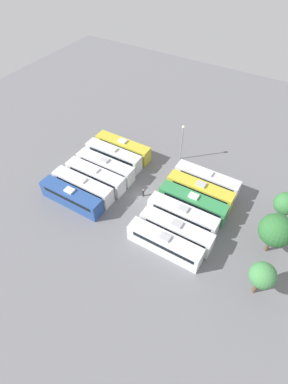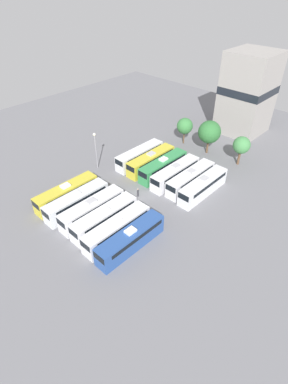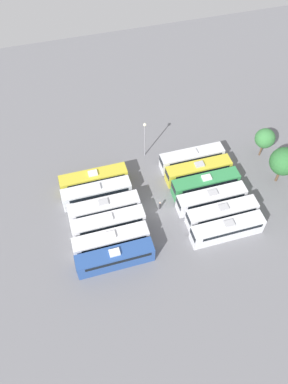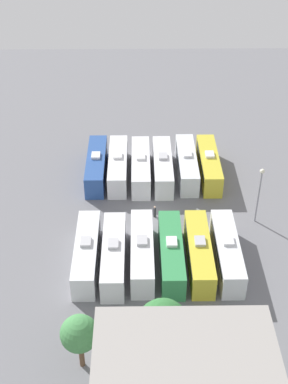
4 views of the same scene
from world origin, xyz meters
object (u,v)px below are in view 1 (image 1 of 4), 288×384
(bus_2, at_px, (105,167))
(bus_5, at_px, (71,197))
(bus_1, at_px, (114,156))
(bus_0, at_px, (123,147))
(bus_8, at_px, (193,203))
(bus_7, at_px, (200,191))
(bus_10, at_px, (176,230))
(bus_11, at_px, (165,243))
(tree_0, at_px, (286,204))
(light_pole, at_px, (182,137))
(bus_3, at_px, (96,176))
(tree_1, at_px, (276,230))
(bus_4, at_px, (83,186))
(bus_9, at_px, (183,215))
(bus_6, at_px, (207,180))
(tree_2, at_px, (263,275))
(worker_person, at_px, (143,193))

(bus_2, distance_m, bus_5, 9.47)
(bus_1, distance_m, bus_2, 3.53)
(bus_0, height_order, bus_8, same)
(bus_7, xyz_separation_m, bus_10, (9.82, 0.32, 0.00))
(bus_11, xyz_separation_m, tree_0, (-14.79, 13.50, 2.63))
(bus_11, height_order, light_pole, light_pole)
(bus_3, xyz_separation_m, tree_1, (-1.79, 31.49, 3.32))
(bus_10, height_order, tree_1, tree_1)
(bus_7, bearing_deg, bus_4, -61.90)
(bus_9, bearing_deg, light_pole, -152.56)
(tree_0, bearing_deg, bus_6, -95.79)
(bus_4, distance_m, bus_11, 18.60)
(bus_3, height_order, tree_1, tree_1)
(bus_8, bearing_deg, bus_5, -62.38)
(bus_6, xyz_separation_m, tree_1, (8.00, 13.47, 3.32))
(bus_5, bearing_deg, bus_7, 124.97)
(bus_1, bearing_deg, bus_8, 80.13)
(bus_7, height_order, tree_0, tree_0)
(bus_5, distance_m, tree_0, 35.24)
(tree_0, bearing_deg, bus_11, -42.40)
(bus_2, bearing_deg, bus_4, -2.69)
(bus_3, relative_size, tree_2, 1.89)
(bus_8, relative_size, bus_10, 1.00)
(bus_8, bearing_deg, tree_2, 56.27)
(bus_8, bearing_deg, bus_7, -178.73)
(tree_2, bearing_deg, bus_2, -105.66)
(light_pole, bearing_deg, tree_1, 58.85)
(bus_0, bearing_deg, bus_8, 70.99)
(bus_3, relative_size, tree_1, 1.58)
(bus_1, height_order, bus_8, same)
(worker_person, bearing_deg, bus_10, 61.45)
(bus_1, bearing_deg, bus_10, 62.54)
(worker_person, relative_size, tree_1, 0.22)
(bus_7, bearing_deg, bus_6, -178.95)
(worker_person, distance_m, tree_2, 24.15)
(bus_5, xyz_separation_m, light_pole, (-20.92, 10.70, 3.63))
(bus_2, relative_size, light_pole, 1.50)
(bus_2, xyz_separation_m, worker_person, (1.40, 9.29, -0.98))
(bus_2, distance_m, bus_4, 6.39)
(bus_4, xyz_separation_m, bus_5, (3.08, -0.05, 0.00))
(bus_4, relative_size, bus_10, 1.00)
(bus_4, height_order, worker_person, bus_4)
(bus_1, height_order, bus_10, same)
(bus_7, height_order, tree_1, tree_1)
(bus_0, relative_size, bus_9, 1.00)
(bus_8, bearing_deg, bus_10, 2.20)
(bus_8, bearing_deg, light_pole, -145.10)
(bus_1, distance_m, bus_4, 9.87)
(bus_2, xyz_separation_m, light_pole, (-11.45, 10.34, 3.63))
(worker_person, bearing_deg, tree_1, 90.14)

